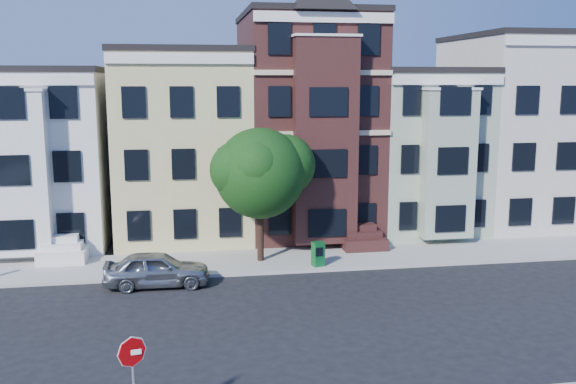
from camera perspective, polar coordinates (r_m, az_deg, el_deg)
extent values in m
plane|color=black|center=(24.22, 8.29, -11.10)|extent=(120.00, 120.00, 0.00)
cube|color=#9E9B93|center=(31.51, 3.86, -5.86)|extent=(60.00, 4.00, 0.15)
cube|color=white|center=(37.09, -21.79, 2.82)|extent=(8.00, 9.00, 9.00)
cube|color=#D2C486|center=(36.17, -9.35, 4.03)|extent=(7.00, 9.00, 10.00)
cube|color=#371A18|center=(36.77, 1.63, 5.82)|extent=(7.00, 9.00, 12.00)
cube|color=#97A88F|center=(38.68, 11.13, 3.61)|extent=(6.00, 9.00, 9.00)
cube|color=beige|center=(41.56, 20.29, 4.99)|extent=(8.00, 9.00, 11.00)
imported|color=gray|center=(27.86, -11.58, -6.73)|extent=(4.46, 1.86, 1.51)
cube|color=#0F5C26|center=(29.77, 2.69, -5.52)|extent=(0.61, 0.57, 1.13)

